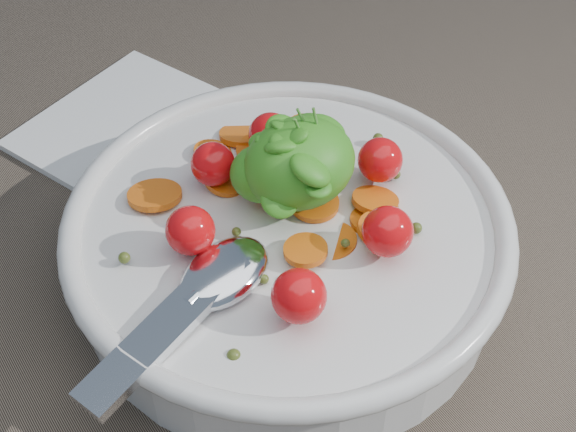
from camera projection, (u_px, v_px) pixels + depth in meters
ground at (305, 302)px, 0.53m from camera, size 6.00×6.00×0.00m
bowl at (288, 241)px, 0.52m from camera, size 0.31×0.29×0.12m
napkin at (130, 126)px, 0.65m from camera, size 0.19×0.18×0.01m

